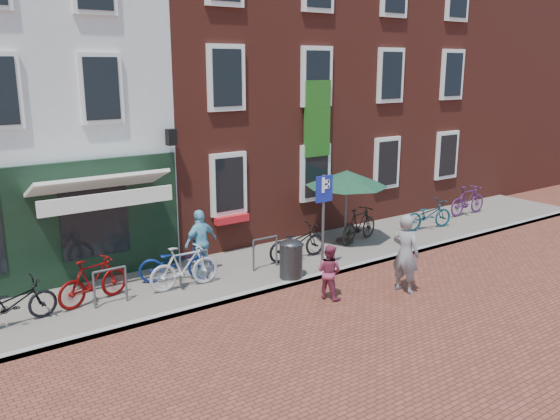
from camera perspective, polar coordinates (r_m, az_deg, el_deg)
ground at (r=13.84m, az=-0.37°, el=-7.84°), size 80.00×80.00×0.00m
sidewalk at (r=15.51m, az=-0.53°, el=-5.20°), size 24.00×3.00×0.10m
building_brick_mid at (r=19.87m, az=-7.47°, el=13.43°), size 6.00×8.00×10.00m
building_brick_right at (r=23.31m, az=6.02°, el=13.52°), size 6.00×8.00×10.00m
filler_right at (r=28.04m, az=16.26°, el=12.09°), size 7.00×8.00×9.00m
litter_bin at (r=14.20m, az=1.08°, el=-4.56°), size 0.56×0.56×1.02m
parking_sign at (r=14.40m, az=4.26°, el=0.43°), size 0.50×0.08×2.44m
parasol at (r=16.78m, az=6.50°, el=3.37°), size 2.38×2.38×2.23m
woman at (r=13.79m, az=12.09°, el=-4.14°), size 0.57×0.75×1.85m
boy at (r=13.25m, az=4.78°, el=-6.00°), size 0.66×0.74×1.25m
cafe_person at (r=14.49m, az=-7.70°, el=-3.12°), size 1.02×0.60×1.63m
bicycle_0 at (r=12.84m, az=-24.55°, el=-8.27°), size 1.80×0.80×0.92m
bicycle_1 at (r=13.37m, az=-17.68°, el=-6.53°), size 1.76×0.88×1.02m
bicycle_2 at (r=14.24m, az=-10.09°, el=-5.03°), size 1.84×1.21×0.92m
bicycle_3 at (r=13.75m, az=-9.28°, el=-5.47°), size 1.71×0.57×1.02m
bicycle_4 at (r=15.57m, az=1.66°, el=-3.16°), size 1.76×0.67×0.92m
bicycle_5 at (r=17.22m, az=7.69°, el=-1.43°), size 1.76×0.87×1.02m
bicycle_6 at (r=18.99m, az=14.20°, el=-0.44°), size 1.82×0.89×0.92m
bicycle_7 at (r=21.16m, az=17.75°, el=0.91°), size 1.70×0.52×1.02m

